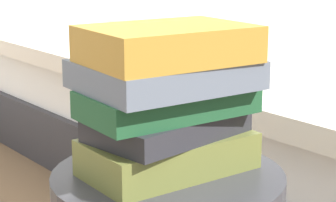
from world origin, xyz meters
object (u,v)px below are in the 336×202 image
Objects in this scene: book_charcoal at (168,125)px; book_ochre at (168,44)px; book_slate at (166,74)px; book_forest at (166,101)px; bed at (266,101)px; book_olive at (169,154)px.

book_charcoal is 0.14m from book_ochre.
book_slate is 0.05m from book_ochre.
book_forest is 0.10m from book_ochre.
bed reaches higher than book_forest.
book_olive is 1.11× the size of book_charcoal.
bed is 7.64× the size of book_slate.
book_olive is at bearing -115.14° from book_charcoal.
book_charcoal is 0.09m from book_slate.
book_ochre is (-0.01, -0.01, 0.05)m from book_slate.
book_ochre is (-0.01, -0.01, 0.19)m from book_olive.
bed is 7.33× the size of book_forest.
book_slate reaches higher than bed.
book_ochre reaches higher than book_charcoal.
bed is 1.47m from book_slate.
book_ochre is at bearing -144.33° from bed.
book_slate reaches higher than book_forest.
book_slate is at bearing -144.60° from bed.
book_ochre is at bearing -129.03° from book_olive.
book_charcoal reaches higher than book_olive.
bed is 7.95× the size of book_ochre.
bed is at bearing 39.50° from book_forest.
book_ochre is (-0.01, -0.02, 0.14)m from book_charcoal.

